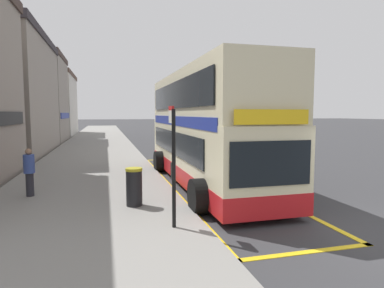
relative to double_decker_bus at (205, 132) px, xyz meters
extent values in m
plane|color=#333335|center=(2.46, 25.19, -2.06)|extent=(260.00, 260.00, 0.00)
cube|color=gray|center=(-4.54, 25.19, -1.99)|extent=(6.00, 76.00, 0.14)
cube|color=beige|center=(0.01, 0.01, -0.71)|extent=(2.43, 10.86, 2.30)
cube|color=beige|center=(0.01, 0.01, 1.39)|extent=(2.41, 10.64, 1.90)
cube|color=red|center=(0.01, 0.01, -1.56)|extent=(2.45, 10.88, 0.60)
cube|color=navy|center=(0.01, 0.01, 0.46)|extent=(2.46, 9.99, 0.36)
cube|color=black|center=(-1.23, 0.41, -0.41)|extent=(0.04, 8.69, 0.90)
cube|color=black|center=(-1.23, 0.01, 1.44)|extent=(0.04, 9.56, 1.00)
cube|color=black|center=(0.01, -5.44, -0.46)|extent=(2.14, 0.04, 1.10)
cube|color=yellow|center=(0.01, -5.44, 0.66)|extent=(1.94, 0.04, 0.36)
cylinder|color=black|center=(-1.30, -3.90, -1.56)|extent=(0.56, 1.00, 1.00)
cylinder|color=black|center=(1.31, -3.90, -1.56)|extent=(0.56, 1.00, 1.00)
cylinder|color=black|center=(-1.30, 3.00, -1.56)|extent=(0.56, 1.00, 1.00)
cylinder|color=black|center=(1.31, 3.00, -1.56)|extent=(0.56, 1.00, 1.00)
cube|color=gold|center=(-1.46, 0.07, -2.06)|extent=(0.16, 14.13, 0.01)
cube|color=gold|center=(1.53, 0.07, -2.06)|extent=(0.16, 14.13, 0.01)
cube|color=gold|center=(0.03, -6.91, -2.06)|extent=(3.16, 0.16, 0.01)
cube|color=gold|center=(0.03, 7.06, -2.06)|extent=(3.16, 0.16, 0.01)
cylinder|color=black|center=(-2.33, -5.15, -0.54)|extent=(0.09, 0.09, 2.76)
cube|color=silver|center=(-2.33, -4.89, 0.66)|extent=(0.05, 0.42, 0.30)
cube|color=red|center=(-2.33, -4.89, 0.86)|extent=(0.05, 0.42, 0.10)
cube|color=black|center=(-2.33, -5.05, -0.62)|extent=(0.06, 0.28, 0.40)
cube|color=gray|center=(-11.46, 22.76, 1.99)|extent=(7.42, 8.01, 8.10)
cube|color=#473833|center=(-11.46, 22.76, 6.29)|extent=(7.57, 8.17, 0.50)
cube|color=#6E665D|center=(-11.46, 24.69, 6.99)|extent=(0.60, 0.60, 0.90)
cube|color=navy|center=(-7.70, 22.76, 0.54)|extent=(0.08, 6.81, 0.56)
cube|color=silver|center=(-11.64, 33.37, 1.70)|extent=(7.80, 11.09, 7.53)
cube|color=brown|center=(-11.64, 33.37, 5.72)|extent=(7.95, 11.31, 0.50)
cube|color=#ABA79F|center=(-11.64, 32.88, 6.42)|extent=(0.60, 0.60, 0.90)
cube|color=navy|center=(5.51, 21.53, -1.40)|extent=(1.76, 4.20, 0.72)
cube|color=black|center=(5.51, 21.43, -0.74)|extent=(1.52, 1.90, 0.60)
cylinder|color=black|center=(4.57, 22.83, -1.76)|extent=(0.22, 0.60, 0.60)
cylinder|color=black|center=(6.44, 22.83, -1.76)|extent=(0.22, 0.60, 0.60)
cylinder|color=black|center=(4.57, 20.23, -1.76)|extent=(0.22, 0.60, 0.60)
cylinder|color=black|center=(6.44, 20.23, -1.76)|extent=(0.22, 0.60, 0.60)
cube|color=#B2B5BA|center=(7.54, 44.59, -1.40)|extent=(1.76, 4.20, 0.72)
cube|color=black|center=(7.54, 44.49, -0.74)|extent=(1.52, 1.90, 0.60)
cylinder|color=black|center=(6.61, 45.90, -1.76)|extent=(0.22, 0.60, 0.60)
cylinder|color=black|center=(8.48, 45.90, -1.76)|extent=(0.22, 0.60, 0.60)
cylinder|color=black|center=(6.61, 43.29, -1.76)|extent=(0.22, 0.60, 0.60)
cylinder|color=black|center=(8.48, 43.29, -1.76)|extent=(0.22, 0.60, 0.60)
cylinder|color=#26262D|center=(-6.23, -1.10, -1.55)|extent=(0.24, 0.24, 0.75)
cylinder|color=#33478C|center=(-6.23, -1.10, -0.87)|extent=(0.34, 0.34, 0.60)
sphere|color=#8C664C|center=(-6.23, -1.10, -0.48)|extent=(0.20, 0.20, 0.20)
cylinder|color=black|center=(-3.07, -3.08, -1.41)|extent=(0.46, 0.46, 1.02)
cylinder|color=#A5991E|center=(-3.07, -3.08, -0.86)|extent=(0.48, 0.48, 0.08)
camera|label=1|loc=(-3.84, -12.48, 0.73)|focal=30.62mm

